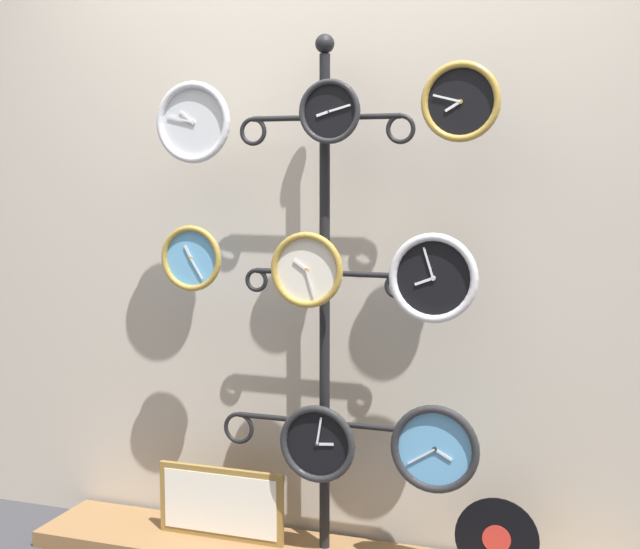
{
  "coord_description": "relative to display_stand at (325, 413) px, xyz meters",
  "views": [
    {
      "loc": [
        1.02,
        -2.55,
        1.42
      ],
      "look_at": [
        0.0,
        0.36,
        1.07
      ],
      "focal_mm": 50.0,
      "sensor_mm": 36.0,
      "label": 1
    }
  ],
  "objects": [
    {
      "name": "shop_wall",
      "position": [
        0.0,
        0.16,
        0.84
      ],
      "size": [
        4.4,
        0.04,
        2.8
      ],
      "color": "#BCB2A3",
      "rests_on": "ground_plane"
    },
    {
      "name": "display_stand",
      "position": [
        0.0,
        0.0,
        0.0
      ],
      "size": [
        0.8,
        0.43,
        1.9
      ],
      "color": "black",
      "rests_on": "ground_plane"
    },
    {
      "name": "clock_top_left",
      "position": [
        -0.46,
        -0.08,
        1.04
      ],
      "size": [
        0.29,
        0.04,
        0.29
      ],
      "color": "silver"
    },
    {
      "name": "clock_top_center",
      "position": [
        0.05,
        -0.08,
        1.07
      ],
      "size": [
        0.22,
        0.04,
        0.22
      ],
      "color": "black"
    },
    {
      "name": "clock_top_right",
      "position": [
        0.49,
        -0.11,
        1.09
      ],
      "size": [
        0.26,
        0.04,
        0.26
      ],
      "color": "black"
    },
    {
      "name": "clock_middle_left",
      "position": [
        -0.48,
        -0.09,
        0.55
      ],
      "size": [
        0.24,
        0.04,
        0.24
      ],
      "color": "#60A8DB"
    },
    {
      "name": "clock_middle_center",
      "position": [
        -0.03,
        -0.1,
        0.53
      ],
      "size": [
        0.26,
        0.04,
        0.26
      ],
      "color": "silver"
    },
    {
      "name": "clock_middle_right",
      "position": [
        0.41,
        -0.09,
        0.52
      ],
      "size": [
        0.3,
        0.04,
        0.3
      ],
      "color": "black"
    },
    {
      "name": "clock_bottom_center",
      "position": [
        0.01,
        -0.1,
        -0.08
      ],
      "size": [
        0.28,
        0.04,
        0.28
      ],
      "color": "black"
    },
    {
      "name": "clock_bottom_right",
      "position": [
        0.42,
        -0.09,
        -0.06
      ],
      "size": [
        0.3,
        0.04,
        0.3
      ],
      "color": "#60A8DB"
    },
    {
      "name": "vinyl_record",
      "position": [
        0.63,
        -0.06,
        -0.36
      ],
      "size": [
        0.28,
        0.01,
        0.28
      ],
      "color": "black",
      "rests_on": "low_shelf"
    },
    {
      "name": "picture_frame",
      "position": [
        -0.39,
        -0.06,
        -0.37
      ],
      "size": [
        0.5,
        0.02,
        0.27
      ],
      "color": "olive",
      "rests_on": "low_shelf"
    }
  ]
}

